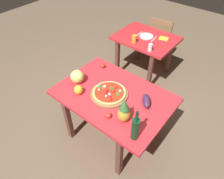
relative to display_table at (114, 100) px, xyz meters
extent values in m
plane|color=brown|center=(0.00, 0.00, -0.65)|extent=(10.00, 10.00, 0.00)
cube|color=brown|center=(-0.40, -0.40, -0.30)|extent=(0.06, 0.06, 0.69)
cube|color=brown|center=(0.40, -0.40, -0.30)|extent=(0.06, 0.06, 0.69)
cube|color=brown|center=(-0.40, 0.40, -0.30)|extent=(0.06, 0.06, 0.69)
cube|color=brown|center=(0.40, 0.40, -0.30)|extent=(0.06, 0.06, 0.69)
cube|color=red|center=(0.00, 0.00, 0.06)|extent=(1.30, 0.90, 0.04)
cube|color=brown|center=(-0.75, 1.04, -0.30)|extent=(0.06, 0.06, 0.69)
cube|color=brown|center=(-0.09, 1.04, -0.30)|extent=(0.06, 0.06, 0.69)
cube|color=brown|center=(-0.75, 1.69, -0.30)|extent=(0.06, 0.06, 0.69)
cube|color=brown|center=(-0.09, 1.69, -0.30)|extent=(0.06, 0.06, 0.69)
cube|color=red|center=(-0.42, 1.37, 0.06)|extent=(0.96, 0.75, 0.04)
cube|color=brown|center=(-0.30, 2.23, -0.44)|extent=(0.04, 0.04, 0.41)
cube|color=brown|center=(-0.62, 2.19, -0.44)|extent=(0.04, 0.04, 0.41)
cube|color=brown|center=(-0.26, 1.90, -0.44)|extent=(0.04, 0.04, 0.41)
cube|color=brown|center=(-0.59, 1.86, -0.44)|extent=(0.04, 0.04, 0.41)
cube|color=brown|center=(-0.44, 2.04, -0.22)|extent=(0.44, 0.44, 0.04)
cube|color=brown|center=(-0.42, 1.87, 0.00)|extent=(0.40, 0.09, 0.40)
cylinder|color=brown|center=(-0.04, -0.04, 0.10)|extent=(0.43, 0.43, 0.02)
cylinder|color=#E5AF63|center=(-0.04, -0.04, 0.12)|extent=(0.38, 0.38, 0.02)
cylinder|color=red|center=(-0.04, -0.04, 0.13)|extent=(0.33, 0.33, 0.00)
sphere|color=red|center=(0.03, -0.10, 0.14)|extent=(0.03, 0.03, 0.03)
sphere|color=red|center=(0.06, -0.13, 0.14)|extent=(0.03, 0.03, 0.03)
sphere|color=red|center=(-0.07, -0.04, 0.14)|extent=(0.03, 0.03, 0.03)
sphere|color=red|center=(-0.03, 0.06, 0.14)|extent=(0.04, 0.04, 0.04)
sphere|color=red|center=(-0.06, -0.08, 0.14)|extent=(0.04, 0.04, 0.04)
sphere|color=red|center=(-0.06, -0.07, 0.15)|extent=(0.04, 0.04, 0.04)
sphere|color=red|center=(0.00, -0.01, 0.15)|extent=(0.04, 0.04, 0.04)
cube|color=#288025|center=(-0.13, -0.02, 0.14)|extent=(0.05, 0.05, 0.00)
cube|color=#25772A|center=(0.06, -0.01, 0.14)|extent=(0.05, 0.05, 0.00)
cube|color=#346F3A|center=(0.06, 0.05, 0.14)|extent=(0.05, 0.05, 0.00)
cube|color=#297C38|center=(-0.18, -0.04, 0.14)|extent=(0.04, 0.05, 0.00)
cube|color=#297531|center=(-0.05, 0.03, 0.14)|extent=(0.05, 0.03, 0.00)
sphere|color=white|center=(-0.14, -0.09, 0.14)|extent=(0.03, 0.03, 0.03)
sphere|color=white|center=(-0.13, -0.01, 0.14)|extent=(0.03, 0.03, 0.03)
sphere|color=white|center=(0.06, 0.05, 0.14)|extent=(0.03, 0.03, 0.03)
sphere|color=silver|center=(-0.01, -0.11, 0.14)|extent=(0.03, 0.03, 0.03)
sphere|color=white|center=(0.00, -0.07, 0.14)|extent=(0.03, 0.03, 0.03)
cylinder|color=#0D381C|center=(0.50, -0.32, 0.21)|extent=(0.08, 0.08, 0.25)
cylinder|color=#0D381C|center=(0.50, -0.32, 0.38)|extent=(0.03, 0.03, 0.09)
cylinder|color=black|center=(0.50, -0.32, 0.43)|extent=(0.03, 0.03, 0.02)
ellipsoid|color=gold|center=(0.30, -0.22, 0.17)|extent=(0.13, 0.13, 0.17)
cone|color=#376B35|center=(0.30, -0.22, 0.31)|extent=(0.10, 0.10, 0.13)
sphere|color=#DED86C|center=(-0.48, -0.10, 0.17)|extent=(0.16, 0.16, 0.16)
ellipsoid|color=gold|center=(-0.33, -0.23, 0.13)|extent=(0.10, 0.10, 0.11)
ellipsoid|color=#402341|center=(0.36, 0.11, 0.13)|extent=(0.19, 0.21, 0.09)
sphere|color=red|center=(0.17, -0.29, 0.11)|extent=(0.06, 0.06, 0.06)
sphere|color=red|center=(-0.43, 0.31, 0.12)|extent=(0.06, 0.06, 0.06)
cylinder|color=orange|center=(-0.48, 1.11, 0.14)|extent=(0.07, 0.07, 0.12)
cylinder|color=silver|center=(-0.16, 1.06, 0.14)|extent=(0.06, 0.06, 0.11)
cylinder|color=white|center=(-0.43, 1.38, 0.09)|extent=(0.22, 0.22, 0.02)
cube|color=silver|center=(-0.57, 1.38, 0.09)|extent=(0.02, 0.18, 0.01)
cube|color=silver|center=(-0.29, 1.38, 0.09)|extent=(0.03, 0.18, 0.01)
cube|color=yellow|center=(-0.18, 1.50, 0.09)|extent=(0.17, 0.15, 0.01)
camera|label=1|loc=(1.02, -1.29, 1.72)|focal=32.55mm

